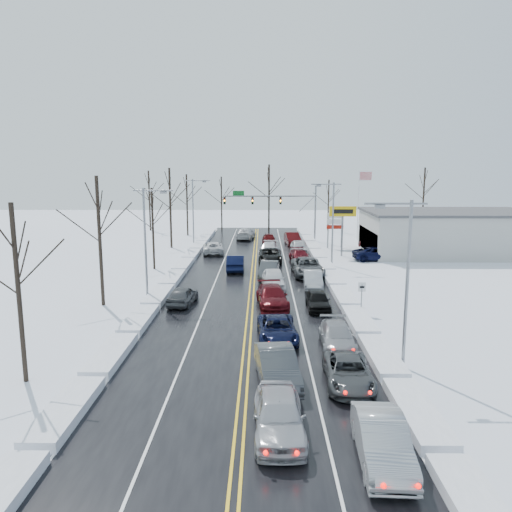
{
  "coord_description": "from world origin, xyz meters",
  "views": [
    {
      "loc": [
        0.91,
        -43.49,
        10.67
      ],
      "look_at": [
        0.33,
        1.91,
        2.5
      ],
      "focal_mm": 35.0,
      "sensor_mm": 36.0,
      "label": 1
    }
  ],
  "objects_px": {
    "dealership_building": "(449,232)",
    "traffic_signal_mast": "(280,203)",
    "flagpole": "(360,199)",
    "oncoming_car_0": "(236,271)",
    "tires_plus_sign": "(343,215)",
    "queued_car_0": "(279,435)"
  },
  "relations": [
    {
      "from": "flagpole",
      "to": "queued_car_0",
      "type": "xyz_separation_m",
      "value": [
        -13.58,
        -54.95,
        -5.93
      ]
    },
    {
      "from": "traffic_signal_mast",
      "to": "queued_car_0",
      "type": "xyz_separation_m",
      "value": [
        -1.85,
        -52.94,
        -5.48
      ]
    },
    {
      "from": "oncoming_car_0",
      "to": "queued_car_0",
      "type": "bearing_deg",
      "value": 94.73
    },
    {
      "from": "queued_car_0",
      "to": "oncoming_car_0",
      "type": "height_order",
      "value": "queued_car_0"
    },
    {
      "from": "queued_car_0",
      "to": "dealership_building",
      "type": "bearing_deg",
      "value": 61.33
    },
    {
      "from": "traffic_signal_mast",
      "to": "flagpole",
      "type": "height_order",
      "value": "flagpole"
    },
    {
      "from": "traffic_signal_mast",
      "to": "tires_plus_sign",
      "type": "distance_m",
      "value": 13.92
    },
    {
      "from": "queued_car_0",
      "to": "oncoming_car_0",
      "type": "bearing_deg",
      "value": 94.99
    },
    {
      "from": "flagpole",
      "to": "oncoming_car_0",
      "type": "xyz_separation_m",
      "value": [
        -17.03,
        -22.78,
        -5.93
      ]
    },
    {
      "from": "flagpole",
      "to": "dealership_building",
      "type": "relative_size",
      "value": 0.49
    },
    {
      "from": "dealership_building",
      "to": "queued_car_0",
      "type": "distance_m",
      "value": 48.5
    },
    {
      "from": "tires_plus_sign",
      "to": "traffic_signal_mast",
      "type": "bearing_deg",
      "value": 120.46
    },
    {
      "from": "flagpole",
      "to": "oncoming_car_0",
      "type": "bearing_deg",
      "value": -126.78
    },
    {
      "from": "tires_plus_sign",
      "to": "flagpole",
      "type": "xyz_separation_m",
      "value": [
        4.67,
        14.01,
        0.93
      ]
    },
    {
      "from": "dealership_building",
      "to": "traffic_signal_mast",
      "type": "bearing_deg",
      "value": 154.05
    },
    {
      "from": "tires_plus_sign",
      "to": "flagpole",
      "type": "height_order",
      "value": "flagpole"
    },
    {
      "from": "traffic_signal_mast",
      "to": "flagpole",
      "type": "relative_size",
      "value": 1.33
    },
    {
      "from": "dealership_building",
      "to": "oncoming_car_0",
      "type": "xyz_separation_m",
      "value": [
        -25.83,
        -10.78,
        -2.66
      ]
    },
    {
      "from": "traffic_signal_mast",
      "to": "dealership_building",
      "type": "distance_m",
      "value": 23.01
    },
    {
      "from": "tires_plus_sign",
      "to": "queued_car_0",
      "type": "height_order",
      "value": "tires_plus_sign"
    },
    {
      "from": "dealership_building",
      "to": "oncoming_car_0",
      "type": "relative_size",
      "value": 4.08
    },
    {
      "from": "oncoming_car_0",
      "to": "dealership_building",
      "type": "bearing_deg",
      "value": -158.75
    }
  ]
}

